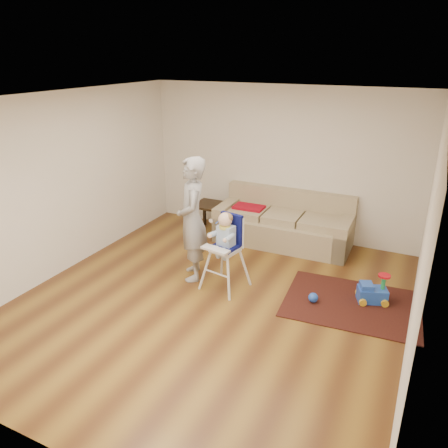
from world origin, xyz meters
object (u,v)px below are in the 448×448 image
at_px(sofa, 283,219).
at_px(ride_on_toy, 373,288).
at_px(side_table, 210,218).
at_px(high_chair, 225,252).
at_px(adult, 192,220).
at_px(toy_ball, 313,298).

relative_size(sofa, ride_on_toy, 5.71).
height_order(side_table, ride_on_toy, side_table).
height_order(sofa, high_chair, high_chair).
xyz_separation_m(side_table, adult, (0.61, -1.70, 0.65)).
distance_m(side_table, toy_ball, 2.97).
xyz_separation_m(side_table, ride_on_toy, (3.17, -1.29, -0.05)).
bearing_deg(ride_on_toy, side_table, 136.87).
bearing_deg(ride_on_toy, toy_ball, -173.58).
xyz_separation_m(sofa, toy_ball, (1.03, -1.74, -0.37)).
bearing_deg(toy_ball, ride_on_toy, 27.40).
distance_m(ride_on_toy, high_chair, 2.08).
distance_m(sofa, side_table, 1.44).
bearing_deg(adult, sofa, 124.23).
relative_size(ride_on_toy, toy_ball, 3.07).
xyz_separation_m(ride_on_toy, adult, (-2.56, -0.41, 0.70)).
relative_size(ride_on_toy, adult, 0.22).
bearing_deg(sofa, high_chair, -98.50).
bearing_deg(toy_ball, sofa, 120.66).
bearing_deg(toy_ball, adult, -178.72).
bearing_deg(side_table, toy_ball, -34.09).
distance_m(sofa, adult, 2.01).
xyz_separation_m(toy_ball, high_chair, (-1.27, -0.13, 0.48)).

